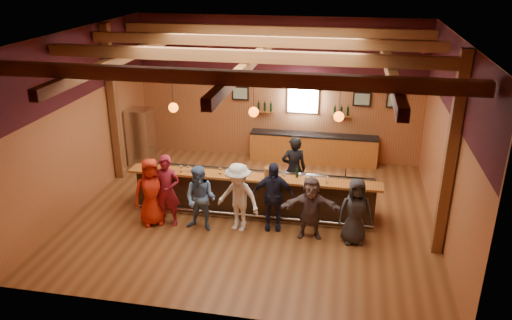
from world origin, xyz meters
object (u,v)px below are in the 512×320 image
object	(u,v)px
bar_counter	(256,192)
customer_brown	(311,208)
customer_dark	(355,211)
customer_orange	(151,192)
customer_white	(238,198)
customer_navy	(273,196)
bottle_a	(271,171)
bartender	(294,169)
back_bar_cabinet	(313,148)
customer_redvest	(167,191)
ice_bucket	(269,172)
stainless_fridge	(141,137)
customer_denim	(200,199)

from	to	relation	value
bar_counter	customer_brown	bearing A→B (deg)	-35.09
customer_dark	bar_counter	bearing A→B (deg)	145.94
customer_orange	customer_white	xyz separation A→B (m)	(2.13, 0.08, 0.01)
customer_orange	customer_navy	xyz separation A→B (m)	(2.92, 0.30, 0.00)
bottle_a	customer_white	bearing A→B (deg)	-126.24
customer_orange	bartender	world-z (taller)	bartender
back_bar_cabinet	customer_brown	xyz separation A→B (m)	(0.31, -4.62, 0.28)
back_bar_cabinet	customer_orange	xyz separation A→B (m)	(-3.53, -4.69, 0.37)
customer_orange	customer_dark	world-z (taller)	customer_orange
customer_redvest	customer_navy	distance (m)	2.54
customer_redvest	ice_bucket	bearing A→B (deg)	18.10
customer_orange	customer_dark	bearing A→B (deg)	-27.22
stainless_fridge	ice_bucket	distance (m)	5.28
customer_white	customer_dark	world-z (taller)	customer_white
back_bar_cabinet	customer_white	world-z (taller)	customer_white
customer_denim	ice_bucket	size ratio (longest dim) A/B	6.55
stainless_fridge	customer_navy	world-z (taller)	stainless_fridge
customer_redvest	customer_navy	bearing A→B (deg)	5.41
bar_counter	customer_navy	world-z (taller)	customer_navy
customer_brown	bar_counter	bearing A→B (deg)	139.03
customer_navy	bottle_a	size ratio (longest dim) A/B	5.38
customer_navy	customer_white	bearing A→B (deg)	-170.84
bar_counter	customer_dark	distance (m)	2.75
customer_orange	customer_brown	world-z (taller)	customer_orange
stainless_fridge	customer_denim	size ratio (longest dim) A/B	1.11
bar_counter	back_bar_cabinet	size ratio (longest dim) A/B	1.57
customer_brown	ice_bucket	world-z (taller)	customer_brown
back_bar_cabinet	customer_brown	bearing A→B (deg)	-86.18
customer_navy	bartender	world-z (taller)	bartender
customer_orange	customer_redvest	xyz separation A→B (m)	(0.39, 0.04, 0.05)
bar_counter	customer_dark	bearing A→B (deg)	-23.59
customer_white	customer_brown	size ratio (longest dim) A/B	1.13
stainless_fridge	customer_white	world-z (taller)	stainless_fridge
stainless_fridge	customer_orange	xyz separation A→B (m)	(1.77, -3.57, -0.05)
customer_brown	bartender	xyz separation A→B (m)	(-0.61, 1.85, 0.14)
customer_navy	bartender	bearing A→B (deg)	72.44
customer_denim	customer_dark	xyz separation A→B (m)	(3.61, 0.09, -0.02)
customer_dark	customer_navy	bearing A→B (deg)	161.52
bottle_a	customer_redvest	bearing A→B (deg)	-159.23
ice_bucket	customer_dark	bearing A→B (deg)	-20.69
bar_counter	customer_white	distance (m)	1.12
back_bar_cabinet	customer_orange	distance (m)	5.89
customer_redvest	bartender	xyz separation A→B (m)	(2.84, 1.89, 0.00)
stainless_fridge	customer_orange	size ratio (longest dim) A/B	1.06
ice_bucket	bartender	bearing A→B (deg)	65.64
stainless_fridge	bartender	bearing A→B (deg)	-18.28
bar_counter	customer_brown	xyz separation A→B (m)	(1.49, -1.05, 0.24)
customer_redvest	customer_dark	size ratio (longest dim) A/B	1.14
stainless_fridge	bar_counter	bearing A→B (deg)	-30.76
customer_white	customer_navy	distance (m)	0.82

